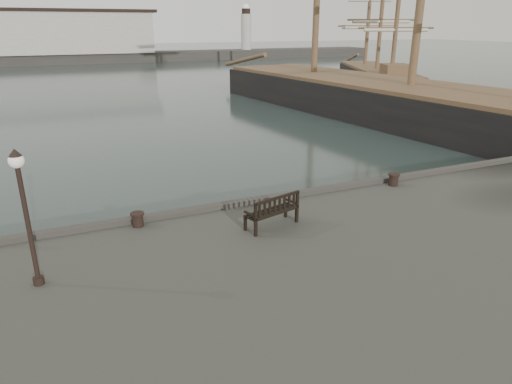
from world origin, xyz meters
The scene contains 8 objects.
ground centered at (0.00, 0.00, 0.00)m, with size 400.00×400.00×0.00m, color black.
breakwater centered at (-4.56, 92.00, 4.30)m, with size 140.00×9.50×12.20m.
bench centered at (-0.71, -2.22, 1.89)m, with size 1.88×1.05×1.02m.
bollard_left centered at (-4.53, -0.50, 1.79)m, with size 0.43×0.43×0.45m, color black.
bollard_right centered at (5.35, -0.64, 1.80)m, with size 0.45×0.45×0.48m, color black.
lamp_post centered at (-7.37, -2.97, 3.74)m, with size 0.34×0.34×3.40m.
tall_ship_main centered at (20.00, 15.04, 0.85)m, with size 14.34×46.19×34.08m.
tall_ship_far centered at (32.14, 34.86, 0.71)m, with size 14.58×24.23×20.75m.
Camera 1 is at (-6.45, -13.94, 7.48)m, focal length 32.00 mm.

